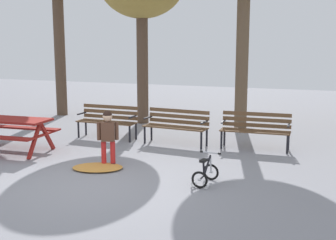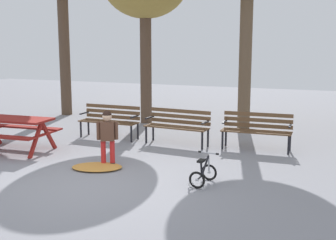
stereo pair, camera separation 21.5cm
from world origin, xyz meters
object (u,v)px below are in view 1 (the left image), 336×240
object	(u,v)px
picnic_table	(10,126)
park_bench_far_left	(108,119)
park_bench_left	(177,124)
park_bench_right	(256,127)
child_standing	(108,133)
kids_bicycle	(205,173)

from	to	relation	value
picnic_table	park_bench_far_left	xyz separation A→B (m)	(1.36, 2.10, -0.08)
park_bench_left	park_bench_right	distance (m)	1.90
park_bench_right	park_bench_far_left	bearing A→B (deg)	-177.27
picnic_table	child_standing	distance (m)	2.67
picnic_table	park_bench_right	distance (m)	5.63
park_bench_left	child_standing	distance (m)	2.42
picnic_table	park_bench_right	xyz separation A→B (m)	(5.15, 2.28, -0.08)
child_standing	kids_bicycle	size ratio (longest dim) A/B	1.92
picnic_table	park_bench_left	world-z (taller)	park_bench_left
park_bench_far_left	kids_bicycle	xyz separation A→B (m)	(3.45, -2.78, -0.31)
park_bench_left	park_bench_far_left	bearing A→B (deg)	179.24
park_bench_left	park_bench_right	xyz separation A→B (m)	(1.89, 0.21, 0.00)
park_bench_right	child_standing	bearing A→B (deg)	-134.45
park_bench_left	child_standing	world-z (taller)	child_standing
park_bench_left	park_bench_right	size ratio (longest dim) A/B	1.01
child_standing	kids_bicycle	xyz separation A→B (m)	(2.15, -0.42, -0.47)
picnic_table	park_bench_left	size ratio (longest dim) A/B	1.16
park_bench_right	kids_bicycle	size ratio (longest dim) A/B	2.75
park_bench_far_left	park_bench_left	size ratio (longest dim) A/B	0.98
park_bench_left	kids_bicycle	world-z (taller)	park_bench_left
picnic_table	park_bench_left	distance (m)	3.86
park_bench_far_left	child_standing	bearing A→B (deg)	-61.28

